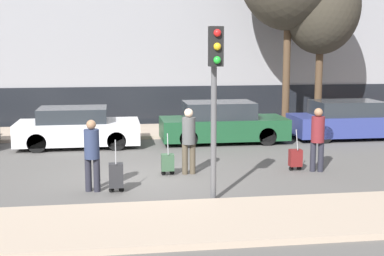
{
  "coord_description": "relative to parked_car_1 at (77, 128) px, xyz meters",
  "views": [
    {
      "loc": [
        -0.78,
        -13.11,
        3.27
      ],
      "look_at": [
        1.45,
        1.8,
        0.95
      ],
      "focal_mm": 50.0,
      "sensor_mm": 36.0,
      "label": 1
    }
  ],
  "objects": [
    {
      "name": "ground_plane",
      "position": [
        1.95,
        -4.47,
        -0.62
      ],
      "size": [
        80.0,
        80.0,
        0.0
      ],
      "primitive_type": "plane",
      "color": "#565451"
    },
    {
      "name": "sidewalk_near",
      "position": [
        1.95,
        -8.22,
        -0.56
      ],
      "size": [
        28.0,
        2.5,
        0.12
      ],
      "color": "tan",
      "rests_on": "ground_plane"
    },
    {
      "name": "sidewalk_far",
      "position": [
        1.95,
        2.53,
        -0.56
      ],
      "size": [
        28.0,
        3.0,
        0.12
      ],
      "color": "tan",
      "rests_on": "ground_plane"
    },
    {
      "name": "building_facade",
      "position": [
        1.95,
        5.97,
        4.09
      ],
      "size": [
        28.0,
        2.54,
        9.45
      ],
      "color": "gray",
      "rests_on": "ground_plane"
    },
    {
      "name": "parked_car_1",
      "position": [
        0.0,
        0.0,
        0.0
      ],
      "size": [
        3.94,
        1.81,
        1.3
      ],
      "color": "silver",
      "rests_on": "ground_plane"
    },
    {
      "name": "parked_car_2",
      "position": [
        4.85,
        0.11,
        0.04
      ],
      "size": [
        4.26,
        1.79,
        1.4
      ],
      "color": "#194728",
      "rests_on": "ground_plane"
    },
    {
      "name": "parked_car_3",
      "position": [
        9.5,
        0.23,
        0.02
      ],
      "size": [
        4.21,
        1.79,
        1.35
      ],
      "color": "navy",
      "rests_on": "ground_plane"
    },
    {
      "name": "pedestrian_left",
      "position": [
        0.68,
        -5.6,
        0.31
      ],
      "size": [
        0.34,
        0.34,
        1.64
      ],
      "rotation": [
        0.0,
        0.0,
        2.85
      ],
      "color": "#23232D",
      "rests_on": "ground_plane"
    },
    {
      "name": "trolley_left",
      "position": [
        1.2,
        -5.76,
        -0.23
      ],
      "size": [
        0.34,
        0.29,
        1.21
      ],
      "color": "#262628",
      "rests_on": "ground_plane"
    },
    {
      "name": "pedestrian_center",
      "position": [
        3.07,
        -4.28,
        0.35
      ],
      "size": [
        0.35,
        0.34,
        1.7
      ],
      "rotation": [
        0.0,
        0.0,
        0.06
      ],
      "color": "#4C4233",
      "rests_on": "ground_plane"
    },
    {
      "name": "trolley_center",
      "position": [
        2.52,
        -4.31,
        -0.29
      ],
      "size": [
        0.34,
        0.29,
        1.09
      ],
      "color": "#335138",
      "rests_on": "ground_plane"
    },
    {
      "name": "pedestrian_right",
      "position": [
        6.43,
        -4.49,
        0.34
      ],
      "size": [
        0.34,
        0.34,
        1.68
      ],
      "rotation": [
        0.0,
        0.0,
        -0.34
      ],
      "color": "#23232D",
      "rests_on": "ground_plane"
    },
    {
      "name": "trolley_right",
      "position": [
        5.92,
        -4.31,
        -0.28
      ],
      "size": [
        0.34,
        0.29,
        1.11
      ],
      "color": "maroon",
      "rests_on": "ground_plane"
    },
    {
      "name": "traffic_light",
      "position": [
        3.25,
        -6.83,
        1.99
      ],
      "size": [
        0.28,
        0.47,
        3.66
      ],
      "color": "#515154",
      "rests_on": "ground_plane"
    },
    {
      "name": "bare_tree_near_crossing",
      "position": [
        9.11,
        2.24,
        4.11
      ],
      "size": [
        2.95,
        2.95,
        6.44
      ],
      "color": "#4C3826",
      "rests_on": "sidewalk_far"
    }
  ]
}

